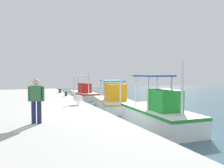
# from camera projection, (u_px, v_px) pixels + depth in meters

# --- Properties ---
(fishing_boat_nearest) EXTENTS (5.58, 1.90, 2.89)m
(fishing_boat_nearest) POSITION_uv_depth(u_px,v_px,m) (83.00, 93.00, 23.09)
(fishing_boat_nearest) COLOR silver
(fishing_boat_nearest) RESTS_ON ground
(fishing_boat_second) EXTENTS (5.87, 3.12, 2.70)m
(fishing_boat_second) POSITION_uv_depth(u_px,v_px,m) (114.00, 101.00, 16.06)
(fishing_boat_second) COLOR white
(fishing_boat_second) RESTS_ON ground
(fishing_boat_third) EXTENTS (5.34, 2.22, 3.15)m
(fishing_boat_third) POSITION_uv_depth(u_px,v_px,m) (158.00, 114.00, 10.64)
(fishing_boat_third) COLOR white
(fishing_boat_third) RESTS_ON ground
(pelican) EXTENTS (0.81, 0.83, 0.82)m
(pelican) POSITION_uv_depth(u_px,v_px,m) (78.00, 98.00, 12.93)
(pelican) COLOR tan
(pelican) RESTS_ON quay_pier
(fisherman_standing) EXTENTS (0.35, 0.57, 1.64)m
(fisherman_standing) POSITION_uv_depth(u_px,v_px,m) (36.00, 99.00, 7.87)
(fisherman_standing) COLOR #1E234C
(fisherman_standing) RESTS_ON quay_pier
(mooring_bollard_nearest) EXTENTS (0.24, 0.24, 0.39)m
(mooring_bollard_nearest) POSITION_uv_depth(u_px,v_px,m) (60.00, 91.00, 21.07)
(mooring_bollard_nearest) COLOR #333338
(mooring_bollard_nearest) RESTS_ON quay_pier
(mooring_bollard_second) EXTENTS (0.21, 0.21, 0.36)m
(mooring_bollard_second) POSITION_uv_depth(u_px,v_px,m) (66.00, 94.00, 17.97)
(mooring_bollard_second) COLOR #333338
(mooring_bollard_second) RESTS_ON quay_pier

